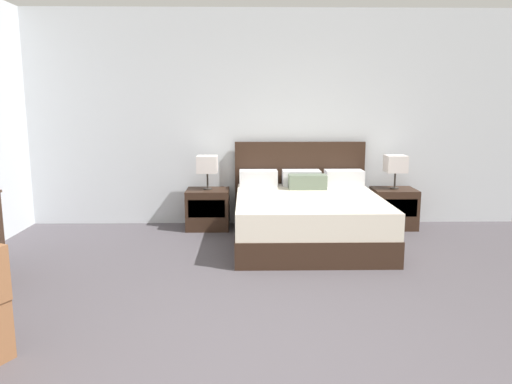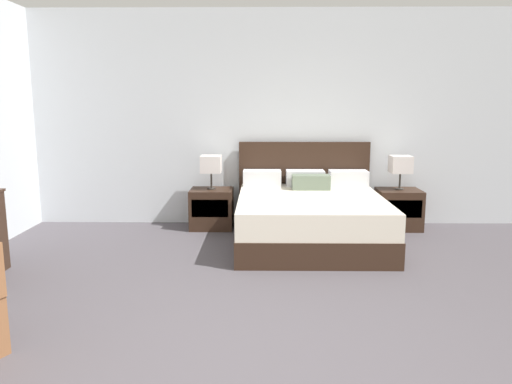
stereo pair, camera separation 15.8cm
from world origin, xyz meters
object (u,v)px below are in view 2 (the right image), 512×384
Objects in this scene: table_lamp_right at (401,165)px; nightstand_left at (212,209)px; bed at (310,216)px; table_lamp_left at (211,164)px; nightstand_right at (398,209)px.

nightstand_left is at bearing -179.97° from table_lamp_right.
bed is 1.39m from nightstand_left.
nightstand_left is 2.52m from table_lamp_right.
nightstand_left is at bearing -90.00° from table_lamp_left.
table_lamp_right reaches higher than nightstand_left.
table_lamp_left is (-2.45, 0.00, 0.58)m from nightstand_right.
bed reaches higher than table_lamp_left.
nightstand_left is at bearing 151.50° from bed.
nightstand_left is 1.25× the size of table_lamp_right.
bed is at bearing -28.50° from nightstand_left.
nightstand_left is at bearing 180.00° from nightstand_right.
bed is 3.57× the size of nightstand_left.
nightstand_right is at bearing -0.03° from table_lamp_left.
nightstand_right is 1.25× the size of table_lamp_left.
nightstand_right is 2.52m from table_lamp_left.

